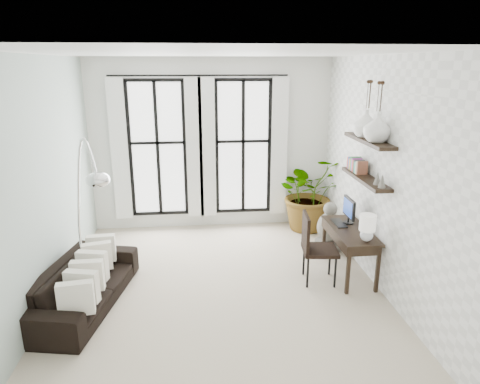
{
  "coord_description": "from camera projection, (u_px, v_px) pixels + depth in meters",
  "views": [
    {
      "loc": [
        -0.27,
        -5.49,
        3.07
      ],
      "look_at": [
        0.32,
        0.3,
        1.33
      ],
      "focal_mm": 32.0,
      "sensor_mm": 36.0,
      "label": 1
    }
  ],
  "objects": [
    {
      "name": "floor",
      "position": [
        220.0,
        287.0,
        6.14
      ],
      "size": [
        5.0,
        5.0,
        0.0
      ],
      "primitive_type": "plane",
      "color": "#C4B49C",
      "rests_on": "ground"
    },
    {
      "name": "ceiling",
      "position": [
        217.0,
        53.0,
        5.22
      ],
      "size": [
        5.0,
        5.0,
        0.0
      ],
      "primitive_type": "plane",
      "color": "white",
      "rests_on": "wall_back"
    },
    {
      "name": "wall_left",
      "position": [
        43.0,
        184.0,
        5.46
      ],
      "size": [
        0.0,
        5.0,
        5.0
      ],
      "primitive_type": "plane",
      "rotation": [
        1.57,
        0.0,
        1.57
      ],
      "color": "#A7BAB1",
      "rests_on": "floor"
    },
    {
      "name": "wall_right",
      "position": [
        381.0,
        175.0,
        5.9
      ],
      "size": [
        0.0,
        5.0,
        5.0
      ],
      "primitive_type": "plane",
      "rotation": [
        1.57,
        0.0,
        -1.57
      ],
      "color": "white",
      "rests_on": "floor"
    },
    {
      "name": "wall_back",
      "position": [
        211.0,
        145.0,
        8.06
      ],
      "size": [
        4.5,
        0.0,
        4.5
      ],
      "primitive_type": "plane",
      "rotation": [
        1.57,
        0.0,
        0.0
      ],
      "color": "white",
      "rests_on": "floor"
    },
    {
      "name": "windows",
      "position": [
        201.0,
        148.0,
        7.98
      ],
      "size": [
        3.26,
        0.13,
        2.65
      ],
      "color": "white",
      "rests_on": "wall_back"
    },
    {
      "name": "wall_shelves",
      "position": [
        366.0,
        163.0,
        6.07
      ],
      "size": [
        0.25,
        1.3,
        0.6
      ],
      "color": "black",
      "rests_on": "wall_right"
    },
    {
      "name": "sofa",
      "position": [
        84.0,
        285.0,
        5.6
      ],
      "size": [
        1.18,
        2.15,
        0.59
      ],
      "primitive_type": "imported",
      "rotation": [
        0.0,
        0.0,
        1.38
      ],
      "color": "black",
      "rests_on": "floor"
    },
    {
      "name": "throw_pillows",
      "position": [
        90.0,
        270.0,
        5.55
      ],
      "size": [
        0.4,
        1.52,
        0.4
      ],
      "color": "white",
      "rests_on": "sofa"
    },
    {
      "name": "plant",
      "position": [
        309.0,
        192.0,
        8.14
      ],
      "size": [
        1.57,
        1.45,
        1.45
      ],
      "primitive_type": "imported",
      "rotation": [
        0.0,
        0.0,
        0.28
      ],
      "color": "#2D7228",
      "rests_on": "floor"
    },
    {
      "name": "desk",
      "position": [
        351.0,
        233.0,
        6.27
      ],
      "size": [
        0.53,
        1.24,
        1.13
      ],
      "color": "black",
      "rests_on": "floor"
    },
    {
      "name": "desk_chair",
      "position": [
        314.0,
        244.0,
        6.15
      ],
      "size": [
        0.54,
        0.54,
        1.03
      ],
      "rotation": [
        0.0,
        0.0,
        -0.1
      ],
      "color": "black",
      "rests_on": "floor"
    },
    {
      "name": "arc_lamp",
      "position": [
        86.0,
        181.0,
        5.44
      ],
      "size": [
        0.71,
        0.68,
        2.21
      ],
      "color": "silver",
      "rests_on": "floor"
    },
    {
      "name": "buddha",
      "position": [
        329.0,
        229.0,
        7.33
      ],
      "size": [
        0.47,
        0.47,
        0.84
      ],
      "color": "slate",
      "rests_on": "floor"
    },
    {
      "name": "vase_a",
      "position": [
        377.0,
        128.0,
        5.64
      ],
      "size": [
        0.37,
        0.37,
        0.38
      ],
      "primitive_type": "imported",
      "color": "white",
      "rests_on": "shelf_upper"
    },
    {
      "name": "vase_b",
      "position": [
        366.0,
        124.0,
        6.02
      ],
      "size": [
        0.37,
        0.37,
        0.38
      ],
      "primitive_type": "imported",
      "color": "white",
      "rests_on": "shelf_upper"
    }
  ]
}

